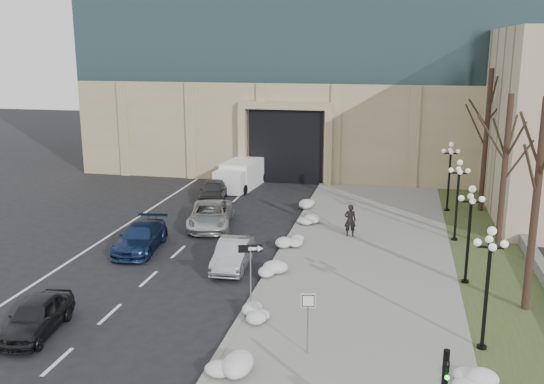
% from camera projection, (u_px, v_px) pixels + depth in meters
% --- Properties ---
extents(sidewalk, '(9.00, 40.00, 0.12)m').
position_uv_depth(sidewalk, '(364.00, 264.00, 30.80)').
color(sidewalk, gray).
rests_on(sidewalk, ground).
extents(curb, '(0.30, 40.00, 0.14)m').
position_uv_depth(curb, '(277.00, 258.00, 31.72)').
color(curb, gray).
rests_on(curb, ground).
extents(grass_strip, '(4.00, 40.00, 0.10)m').
position_uv_depth(grass_strip, '(498.00, 274.00, 29.49)').
color(grass_strip, '#364522').
rests_on(grass_strip, ground).
extents(stone_wall, '(0.50, 30.00, 0.70)m').
position_uv_depth(stone_wall, '(534.00, 258.00, 30.91)').
color(stone_wall, gray).
rests_on(stone_wall, ground).
extents(car_a, '(2.11, 4.30, 1.41)m').
position_uv_depth(car_a, '(36.00, 316.00, 23.43)').
color(car_a, black).
rests_on(car_a, ground).
extents(car_b, '(1.80, 4.42, 1.43)m').
position_uv_depth(car_b, '(233.00, 254.00, 30.40)').
color(car_b, '#9C9EA3').
rests_on(car_b, ground).
extents(car_c, '(2.54, 5.18, 1.45)m').
position_uv_depth(car_c, '(141.00, 238.00, 32.98)').
color(car_c, navy).
rests_on(car_c, ground).
extents(car_d, '(3.60, 5.86, 1.52)m').
position_uv_depth(car_d, '(210.00, 215.00, 37.21)').
color(car_d, '#B4B4B4').
rests_on(car_d, ground).
extents(car_e, '(2.62, 4.70, 1.51)m').
position_uv_depth(car_e, '(213.00, 191.00, 43.46)').
color(car_e, '#303035').
rests_on(car_e, ground).
extents(pedestrian, '(0.75, 0.55, 1.90)m').
position_uv_depth(pedestrian, '(350.00, 220.00, 34.98)').
color(pedestrian, black).
rests_on(pedestrian, sidewalk).
extents(box_truck, '(2.89, 6.76, 2.09)m').
position_uv_depth(box_truck, '(242.00, 174.00, 47.78)').
color(box_truck, white).
rests_on(box_truck, ground).
extents(one_way_sign, '(1.06, 0.44, 2.83)m').
position_uv_depth(one_way_sign, '(255.00, 256.00, 25.33)').
color(one_way_sign, slate).
rests_on(one_way_sign, ground).
extents(keep_sign, '(0.52, 0.14, 2.41)m').
position_uv_depth(keep_sign, '(308.00, 311.00, 21.44)').
color(keep_sign, slate).
rests_on(keep_sign, ground).
extents(snow_clump_b, '(1.10, 1.60, 0.36)m').
position_uv_depth(snow_clump_b, '(225.00, 374.00, 20.11)').
color(snow_clump_b, white).
rests_on(snow_clump_b, sidewalk).
extents(snow_clump_c, '(1.10, 1.60, 0.36)m').
position_uv_depth(snow_clump_c, '(254.00, 313.00, 24.64)').
color(snow_clump_c, white).
rests_on(snow_clump_c, sidewalk).
extents(snow_clump_d, '(1.10, 1.60, 0.36)m').
position_uv_depth(snow_clump_d, '(276.00, 270.00, 29.42)').
color(snow_clump_d, white).
rests_on(snow_clump_d, sidewalk).
extents(snow_clump_e, '(1.10, 1.60, 0.36)m').
position_uv_depth(snow_clump_e, '(291.00, 241.00, 33.69)').
color(snow_clump_e, white).
rests_on(snow_clump_e, sidewalk).
extents(snow_clump_f, '(1.10, 1.60, 0.36)m').
position_uv_depth(snow_clump_f, '(309.00, 221.00, 37.48)').
color(snow_clump_f, white).
rests_on(snow_clump_f, sidewalk).
extents(snow_clump_g, '(1.10, 1.60, 0.36)m').
position_uv_depth(snow_clump_g, '(310.00, 204.00, 41.60)').
color(snow_clump_g, white).
rests_on(snow_clump_g, sidewalk).
extents(snow_clump_h, '(1.10, 1.60, 0.36)m').
position_uv_depth(snow_clump_h, '(469.00, 379.00, 19.77)').
color(snow_clump_h, white).
rests_on(snow_clump_h, sidewalk).
extents(lamppost_a, '(1.18, 1.18, 4.76)m').
position_uv_depth(lamppost_a, '(488.00, 272.00, 21.52)').
color(lamppost_a, black).
rests_on(lamppost_a, ground).
extents(lamppost_b, '(1.18, 1.18, 4.76)m').
position_uv_depth(lamppost_b, '(470.00, 221.00, 27.69)').
color(lamppost_b, black).
rests_on(lamppost_b, ground).
extents(lamppost_c, '(1.18, 1.18, 4.76)m').
position_uv_depth(lamppost_c, '(458.00, 189.00, 33.87)').
color(lamppost_c, black).
rests_on(lamppost_c, ground).
extents(lamppost_d, '(1.18, 1.18, 4.76)m').
position_uv_depth(lamppost_d, '(450.00, 167.00, 40.05)').
color(lamppost_d, black).
rests_on(lamppost_d, ground).
extents(tree_near, '(3.20, 3.20, 9.00)m').
position_uv_depth(tree_near, '(539.00, 176.00, 24.22)').
color(tree_near, black).
rests_on(tree_near, ground).
extents(tree_mid, '(3.20, 3.20, 8.50)m').
position_uv_depth(tree_mid, '(506.00, 151.00, 31.90)').
color(tree_mid, black).
rests_on(tree_mid, ground).
extents(tree_far, '(3.20, 3.20, 9.50)m').
position_uv_depth(tree_far, '(488.00, 121.00, 39.35)').
color(tree_far, black).
rests_on(tree_far, ground).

